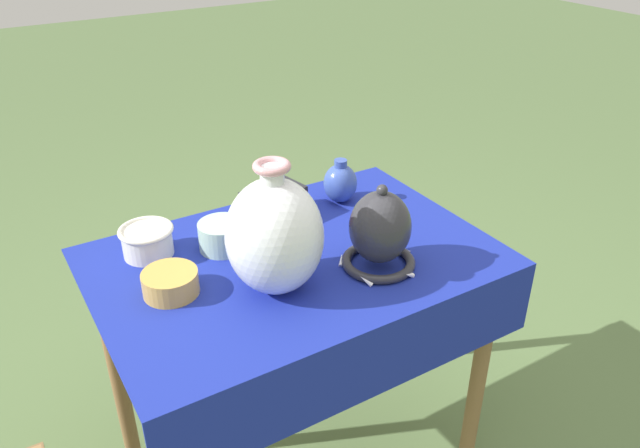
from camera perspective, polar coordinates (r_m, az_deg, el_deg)
display_table at (r=1.56m, az=-2.10°, el=-5.96°), size 0.96×0.66×0.73m
vase_tall_bulbous at (r=1.34m, az=-4.18°, el=-1.05°), size 0.21×0.21×0.31m
vase_dome_bell at (r=1.44m, az=5.49°, el=-0.79°), size 0.18×0.19×0.21m
mosaic_tile_box at (r=1.67m, az=-4.19°, el=1.87°), size 0.18×0.13×0.08m
jar_round_cobalt at (r=1.75m, az=1.87°, el=3.79°), size 0.09×0.09×0.13m
pot_squat_celadon at (r=1.55m, az=-8.94°, el=-1.06°), size 0.12×0.12×0.07m
pot_squat_ochre at (r=1.42m, az=-13.51°, el=-5.25°), size 0.12×0.12×0.05m
cup_wide_ivory at (r=1.56m, az=-15.52°, el=-1.43°), size 0.13×0.13×0.07m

